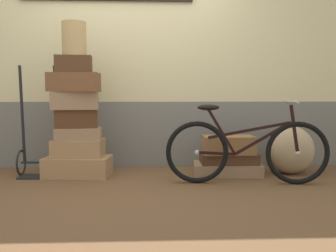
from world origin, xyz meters
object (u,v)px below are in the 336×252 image
object	(u,v)px
suitcase_9	(228,145)
burlap_sack	(290,150)
suitcase_2	(79,134)
suitcase_4	(75,101)
suitcase_7	(227,169)
wicker_basket	(74,39)
bicycle	(246,150)
suitcase_5	(74,82)
suitcase_6	(74,64)
suitcase_0	(78,166)
suitcase_3	(77,119)
suitcase_1	(79,148)
luggage_trolley	(40,151)
suitcase_8	(229,158)

from	to	relation	value
suitcase_9	burlap_sack	distance (m)	0.73
suitcase_2	suitcase_4	world-z (taller)	suitcase_4
suitcase_7	wicker_basket	size ratio (longest dim) A/B	2.10
suitcase_7	bicycle	bearing A→B (deg)	-71.02
burlap_sack	wicker_basket	bearing A→B (deg)	-178.61
suitcase_5	suitcase_6	distance (m)	0.19
suitcase_2	suitcase_6	world-z (taller)	suitcase_6
suitcase_6	suitcase_7	world-z (taller)	suitcase_6
suitcase_0	suitcase_5	world-z (taller)	suitcase_5
suitcase_3	suitcase_7	bearing A→B (deg)	-6.69
burlap_sack	suitcase_1	bearing A→B (deg)	-179.32
suitcase_3	suitcase_6	world-z (taller)	suitcase_6
suitcase_4	burlap_sack	world-z (taller)	suitcase_4
suitcase_4	luggage_trolley	bearing A→B (deg)	165.42
burlap_sack	suitcase_0	bearing A→B (deg)	-179.30
suitcase_2	suitcase_3	size ratio (longest dim) A/B	1.10
burlap_sack	bicycle	world-z (taller)	bicycle
suitcase_1	suitcase_9	world-z (taller)	suitcase_9
suitcase_5	suitcase_7	xyz separation A→B (m)	(1.67, 0.03, -0.96)
suitcase_5	suitcase_7	distance (m)	1.93
suitcase_0	wicker_basket	bearing A→B (deg)	-97.43
suitcase_9	suitcase_6	bearing A→B (deg)	179.74
suitcase_7	suitcase_2	bearing A→B (deg)	-174.51
suitcase_2	suitcase_0	bearing A→B (deg)	179.63
luggage_trolley	burlap_sack	bearing A→B (deg)	-0.34
suitcase_9	wicker_basket	bearing A→B (deg)	178.87
suitcase_5	suitcase_7	size ratio (longest dim) A/B	0.70
suitcase_7	suitcase_4	bearing A→B (deg)	-173.85
suitcase_8	suitcase_4	bearing A→B (deg)	-178.36
suitcase_5	burlap_sack	distance (m)	2.52
suitcase_1	suitcase_4	bearing A→B (deg)	-137.20
suitcase_9	luggage_trolley	bearing A→B (deg)	176.89
suitcase_7	suitcase_1	bearing A→B (deg)	-174.50
suitcase_1	suitcase_7	xyz separation A→B (m)	(1.65, -0.00, -0.25)
suitcase_1	suitcase_5	bearing A→B (deg)	-120.04
suitcase_8	bicycle	size ratio (longest dim) A/B	0.38
suitcase_6	suitcase_9	xyz separation A→B (m)	(1.67, 0.01, -0.87)
suitcase_6	suitcase_9	world-z (taller)	suitcase_6
suitcase_6	suitcase_8	size ratio (longest dim) A/B	0.60
suitcase_1	suitcase_3	world-z (taller)	suitcase_3
suitcase_1	suitcase_9	size ratio (longest dim) A/B	0.97
suitcase_8	suitcase_9	world-z (taller)	suitcase_9
suitcase_4	suitcase_5	distance (m)	0.20
suitcase_2	burlap_sack	world-z (taller)	burlap_sack
suitcase_6	luggage_trolley	xyz separation A→B (m)	(-0.41, 0.10, -0.94)
suitcase_7	suitcase_6	bearing A→B (deg)	-172.61
suitcase_4	suitcase_7	bearing A→B (deg)	-5.13
suitcase_8	bicycle	bearing A→B (deg)	-77.50
suitcase_3	suitcase_1	bearing A→B (deg)	24.50
luggage_trolley	suitcase_6	bearing A→B (deg)	-13.63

